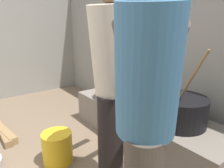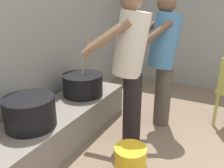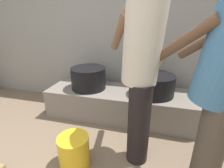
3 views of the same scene
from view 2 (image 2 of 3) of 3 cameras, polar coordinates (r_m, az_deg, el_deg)
The scene contains 7 objects.
block_enclosure_rear at distance 2.81m, azimuth -21.71°, elevation 7.62°, with size 5.38×0.20×1.95m, color gray.
hearth_ledge at distance 2.73m, azimuth -12.18°, elevation -9.31°, with size 1.95×0.60×0.39m, color slate.
cooking_pot_main at distance 2.91m, azimuth -7.18°, elevation -0.09°, with size 0.50×0.50×0.71m.
cooking_pot_secondary at distance 2.29m, azimuth -19.47°, elevation -6.49°, with size 0.47×0.47×0.29m.
cook_in_blue_shirt at distance 2.79m, azimuth 12.49°, elevation 6.97°, with size 0.68×0.70×1.58m.
cook_in_cream_shirt at distance 2.37m, azimuth 4.48°, elevation 5.74°, with size 0.57×0.74×1.62m.
bucket_yellow_plastic at distance 2.18m, azimuth 4.50°, elevation -18.64°, with size 0.28×0.28×0.30m, color gold.
Camera 2 is at (-1.80, 0.20, 1.51)m, focal length 37.27 mm.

